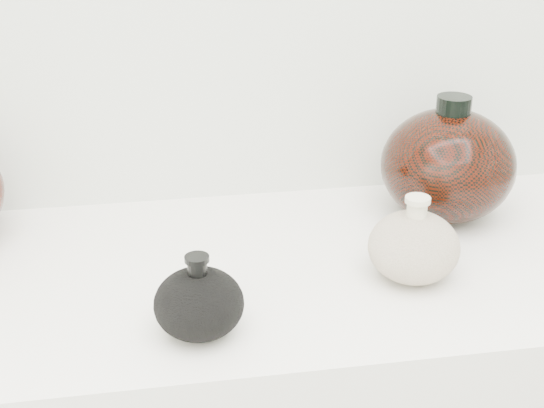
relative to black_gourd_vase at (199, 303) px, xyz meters
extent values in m
cube|color=silver|center=(0.13, 0.15, -0.06)|extent=(1.20, 0.50, 0.03)
ellipsoid|color=black|center=(0.00, 0.00, 0.00)|extent=(0.11, 0.11, 0.08)
cylinder|color=black|center=(0.00, 0.00, 0.05)|extent=(0.02, 0.02, 0.03)
cylinder|color=black|center=(0.00, 0.00, 0.06)|extent=(0.03, 0.03, 0.01)
ellipsoid|color=#BFB399|center=(0.30, 0.08, 0.00)|extent=(0.14, 0.14, 0.10)
cylinder|color=beige|center=(0.30, 0.08, 0.06)|extent=(0.03, 0.03, 0.03)
cylinder|color=beige|center=(0.30, 0.08, 0.08)|extent=(0.04, 0.04, 0.01)
ellipsoid|color=black|center=(0.41, 0.26, 0.05)|extent=(0.25, 0.25, 0.18)
cylinder|color=black|center=(0.41, 0.26, 0.14)|extent=(0.06, 0.06, 0.03)
camera|label=1|loc=(-0.04, -0.78, 0.49)|focal=50.00mm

